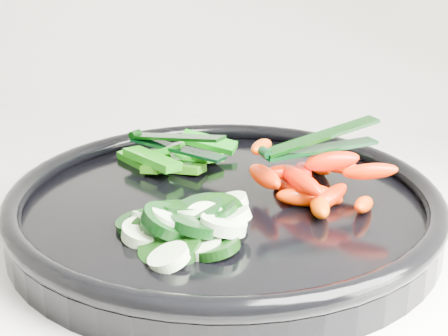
# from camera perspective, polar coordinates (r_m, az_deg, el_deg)

# --- Properties ---
(veggie_tray) EXTENTS (0.48, 0.48, 0.04)m
(veggie_tray) POSITION_cam_1_polar(r_m,az_deg,el_deg) (0.55, 0.00, -3.40)
(veggie_tray) COLOR black
(veggie_tray) RESTS_ON counter
(cucumber_pile) EXTENTS (0.11, 0.12, 0.04)m
(cucumber_pile) POSITION_cam_1_polar(r_m,az_deg,el_deg) (0.48, -4.08, -5.17)
(cucumber_pile) COLOR black
(cucumber_pile) RESTS_ON veggie_tray
(carrot_pile) EXTENTS (0.14, 0.15, 0.05)m
(carrot_pile) POSITION_cam_1_polar(r_m,az_deg,el_deg) (0.55, 7.98, -0.88)
(carrot_pile) COLOR #FE4300
(carrot_pile) RESTS_ON veggie_tray
(pepper_pile) EXTENTS (0.12, 0.10, 0.03)m
(pepper_pile) POSITION_cam_1_polar(r_m,az_deg,el_deg) (0.62, -4.89, 0.91)
(pepper_pile) COLOR #206709
(pepper_pile) RESTS_ON veggie_tray
(tong_carrot) EXTENTS (0.10, 0.08, 0.02)m
(tong_carrot) POSITION_cam_1_polar(r_m,az_deg,el_deg) (0.54, 8.60, 2.28)
(tong_carrot) COLOR black
(tong_carrot) RESTS_ON carrot_pile
(tong_pepper) EXTENTS (0.11, 0.05, 0.02)m
(tong_pepper) POSITION_cam_1_polar(r_m,az_deg,el_deg) (0.61, -4.64, 2.37)
(tong_pepper) COLOR black
(tong_pepper) RESTS_ON pepper_pile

